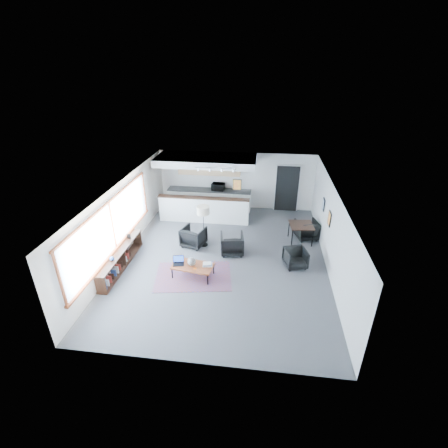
# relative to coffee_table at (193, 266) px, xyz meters

# --- Properties ---
(room) EXTENTS (7.02, 9.02, 2.62)m
(room) POSITION_rel_coffee_table_xyz_m (0.82, 1.22, 0.91)
(room) COLOR #4B4B4E
(room) RESTS_ON ground
(window) EXTENTS (0.10, 5.95, 1.66)m
(window) POSITION_rel_coffee_table_xyz_m (-2.65, 0.32, 1.07)
(window) COLOR #8CBFFF
(window) RESTS_ON room
(console) EXTENTS (0.35, 3.00, 0.80)m
(console) POSITION_rel_coffee_table_xyz_m (-2.48, 0.17, -0.06)
(console) COLOR black
(console) RESTS_ON floor
(kitchenette) EXTENTS (4.20, 1.96, 2.60)m
(kitchenette) POSITION_rel_coffee_table_xyz_m (-0.38, 4.92, 0.99)
(kitchenette) COLOR white
(kitchenette) RESTS_ON floor
(doorway) EXTENTS (1.10, 0.12, 2.15)m
(doorway) POSITION_rel_coffee_table_xyz_m (3.12, 5.64, 0.69)
(doorway) COLOR black
(doorway) RESTS_ON room
(track_light) EXTENTS (1.60, 0.07, 0.15)m
(track_light) POSITION_rel_coffee_table_xyz_m (0.23, 3.42, 2.14)
(track_light) COLOR silver
(track_light) RESTS_ON room
(wall_art_lower) EXTENTS (0.03, 0.38, 0.48)m
(wall_art_lower) POSITION_rel_coffee_table_xyz_m (4.28, 1.62, 1.16)
(wall_art_lower) COLOR black
(wall_art_lower) RESTS_ON room
(wall_art_upper) EXTENTS (0.03, 0.34, 0.44)m
(wall_art_upper) POSITION_rel_coffee_table_xyz_m (4.28, 2.92, 1.11)
(wall_art_upper) COLOR black
(wall_art_upper) RESTS_ON room
(kilim_rug) EXTENTS (2.63, 2.00, 0.01)m
(kilim_rug) POSITION_rel_coffee_table_xyz_m (0.00, 0.00, -0.38)
(kilim_rug) COLOR #5D3548
(kilim_rug) RESTS_ON floor
(coffee_table) EXTENTS (1.37, 0.87, 0.42)m
(coffee_table) POSITION_rel_coffee_table_xyz_m (0.00, 0.00, 0.00)
(coffee_table) COLOR brown
(coffee_table) RESTS_ON floor
(laptop) EXTENTS (0.39, 0.34, 0.24)m
(laptop) POSITION_rel_coffee_table_xyz_m (-0.47, 0.06, 0.10)
(laptop) COLOR black
(laptop) RESTS_ON coffee_table
(ceramic_pot) EXTENTS (0.27, 0.27, 0.27)m
(ceramic_pot) POSITION_rel_coffee_table_xyz_m (-0.03, 0.01, 0.17)
(ceramic_pot) COLOR gray
(ceramic_pot) RESTS_ON coffee_table
(book_stack) EXTENTS (0.34, 0.29, 0.09)m
(book_stack) POSITION_rel_coffee_table_xyz_m (0.46, 0.06, 0.07)
(book_stack) COLOR silver
(book_stack) RESTS_ON coffee_table
(coaster) EXTENTS (0.10, 0.10, 0.01)m
(coaster) POSITION_rel_coffee_table_xyz_m (0.11, -0.16, 0.03)
(coaster) COLOR #E5590C
(coaster) RESTS_ON coffee_table
(armchair_left) EXTENTS (0.96, 0.93, 0.81)m
(armchair_left) POSITION_rel_coffee_table_xyz_m (-0.40, 1.92, 0.02)
(armchair_left) COLOR black
(armchair_left) RESTS_ON floor
(armchair_right) EXTENTS (0.90, 0.86, 0.81)m
(armchair_right) POSITION_rel_coffee_table_xyz_m (1.07, 1.59, 0.02)
(armchair_right) COLOR black
(armchair_right) RESTS_ON floor
(floor_lamp) EXTENTS (0.46, 0.46, 1.58)m
(floor_lamp) POSITION_rel_coffee_table_xyz_m (-0.02, 1.99, 0.99)
(floor_lamp) COLOR black
(floor_lamp) RESTS_ON floor
(dining_table) EXTENTS (0.94, 0.94, 0.72)m
(dining_table) POSITION_rel_coffee_table_xyz_m (3.56, 2.73, 0.27)
(dining_table) COLOR black
(dining_table) RESTS_ON floor
(dining_chair_near) EXTENTS (0.72, 0.69, 0.60)m
(dining_chair_near) POSITION_rel_coffee_table_xyz_m (3.26, 0.99, -0.09)
(dining_chair_near) COLOR black
(dining_chair_near) RESTS_ON floor
(dining_chair_far) EXTENTS (0.81, 0.78, 0.68)m
(dining_chair_far) POSITION_rel_coffee_table_xyz_m (3.82, 3.04, -0.05)
(dining_chair_far) COLOR black
(dining_chair_far) RESTS_ON floor
(microwave) EXTENTS (0.60, 0.38, 0.39)m
(microwave) POSITION_rel_coffee_table_xyz_m (0.03, 5.37, 0.74)
(microwave) COLOR black
(microwave) RESTS_ON kitchenette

